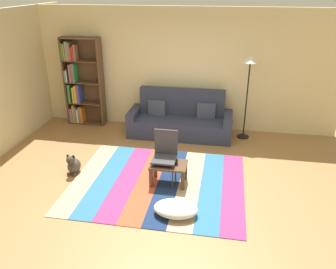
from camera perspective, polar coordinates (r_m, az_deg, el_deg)
ground_plane at (r=5.95m, az=-0.62°, el=-7.85°), size 14.00×14.00×0.00m
back_wall at (r=7.77m, az=2.87°, el=10.77°), size 6.80×0.10×2.70m
rug at (r=5.91m, az=-1.71°, el=-8.04°), size 2.92×2.42×0.01m
couch at (r=7.58m, az=2.10°, el=2.39°), size 2.26×0.80×1.00m
bookshelf at (r=8.30m, az=-14.69°, el=8.28°), size 0.90×0.28×2.04m
coffee_table at (r=5.75m, az=0.10°, el=-5.64°), size 0.61×0.42×0.36m
pouf at (r=5.12m, az=1.31°, el=-12.34°), size 0.66×0.45×0.19m
dog at (r=6.35m, az=-15.58°, el=-4.93°), size 0.22×0.35×0.40m
standing_lamp at (r=7.27m, az=13.52°, el=10.46°), size 0.32×0.32×1.81m
tv_remote at (r=5.74m, az=1.34°, el=-4.65°), size 0.08×0.16×0.02m
folding_chair at (r=5.75m, az=-0.49°, el=-2.89°), size 0.40×0.40×0.90m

